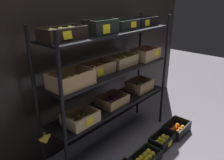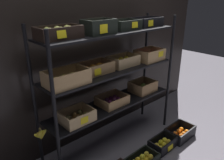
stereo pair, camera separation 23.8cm
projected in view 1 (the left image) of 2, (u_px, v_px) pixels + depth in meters
ground_plane at (112, 142)px, 2.71m from camera, size 10.00×10.00×0.00m
storefront_wall at (86, 45)px, 2.54m from camera, size 4.01×0.12×2.31m
display_rack at (111, 68)px, 2.35m from camera, size 1.74×0.43×1.48m
crate_ground_lemon at (145, 158)px, 2.39m from camera, size 0.36×0.22×0.10m
crate_ground_right_lemon at (162, 141)px, 2.66m from camera, size 0.33×0.21×0.13m
crate_ground_rightmost_tangerine at (176, 129)px, 2.89m from camera, size 0.37×0.24×0.14m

